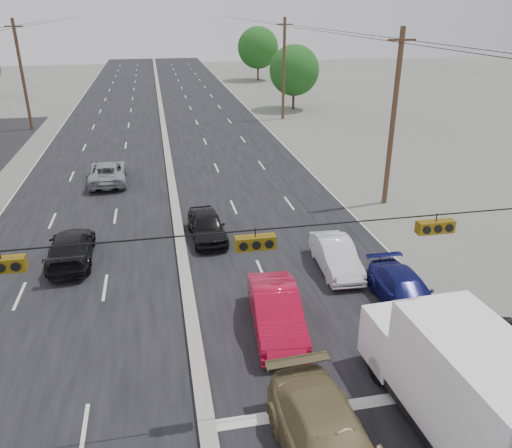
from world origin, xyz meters
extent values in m
plane|color=#606356|center=(0.00, 0.00, 0.00)|extent=(200.00, 200.00, 0.00)
cube|color=black|center=(0.00, 30.00, 0.00)|extent=(20.00, 160.00, 0.02)
cube|color=gray|center=(0.00, 30.00, 0.10)|extent=(0.50, 160.00, 0.20)
cylinder|color=#422D1E|center=(-12.50, 40.00, 5.00)|extent=(0.30, 0.30, 10.00)
cube|color=#422D1E|center=(-12.50, 40.00, 9.30)|extent=(1.60, 0.12, 0.12)
cylinder|color=#422D1E|center=(12.50, 15.00, 5.00)|extent=(0.30, 0.30, 10.00)
cube|color=#422D1E|center=(12.50, 15.00, 9.30)|extent=(1.60, 0.12, 0.12)
cylinder|color=#422D1E|center=(12.50, 40.00, 5.00)|extent=(0.30, 0.30, 10.00)
cube|color=#422D1E|center=(12.50, 40.00, 9.30)|extent=(1.60, 0.12, 0.12)
cylinder|color=black|center=(0.00, 0.00, 5.80)|extent=(25.00, 0.04, 0.04)
cube|color=#72590C|center=(-4.50, 0.00, 5.45)|extent=(1.05, 0.30, 0.35)
cube|color=#72590C|center=(1.50, 0.00, 5.45)|extent=(1.05, 0.30, 0.35)
cube|color=#72590C|center=(6.50, 0.00, 5.45)|extent=(1.05, 0.30, 0.35)
cylinder|color=#382619|center=(15.00, 45.00, 1.26)|extent=(0.28, 0.28, 2.52)
sphere|color=#144D16|center=(15.00, 45.00, 4.34)|extent=(5.60, 5.60, 5.60)
cylinder|color=#382619|center=(16.00, 70.00, 1.44)|extent=(0.28, 0.28, 2.88)
sphere|color=#144D16|center=(16.00, 70.00, 4.96)|extent=(6.40, 6.40, 6.40)
cube|color=black|center=(6.64, -1.80, 0.43)|extent=(2.50, 6.80, 0.24)
cube|color=white|center=(6.67, -2.56, 2.06)|extent=(2.61, 4.89, 2.68)
cube|color=white|center=(6.53, 0.64, 1.20)|extent=(2.38, 1.92, 1.72)
cylinder|color=black|center=(5.53, 0.36, 0.43)|extent=(0.33, 0.87, 0.86)
cylinder|color=black|center=(7.54, 0.45, 0.43)|extent=(0.33, 0.87, 0.86)
imported|color=brown|center=(2.90, -2.54, 0.80)|extent=(2.54, 5.62, 1.60)
imported|color=#B80B2A|center=(3.00, 3.63, 0.79)|extent=(2.06, 4.91, 1.58)
imported|color=black|center=(1.40, 12.01, 0.71)|extent=(1.90, 4.25, 1.42)
imported|color=white|center=(6.70, 7.56, 0.69)|extent=(1.68, 4.28, 1.39)
imported|color=#101354|center=(8.34, 4.16, 0.66)|extent=(1.91, 4.55, 1.31)
imported|color=black|center=(-5.05, 10.77, 0.69)|extent=(2.07, 4.81, 1.38)
imported|color=gray|center=(-4.17, 22.20, 0.72)|extent=(2.56, 5.23, 1.43)
camera|label=1|loc=(-0.74, -11.18, 10.96)|focal=35.00mm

